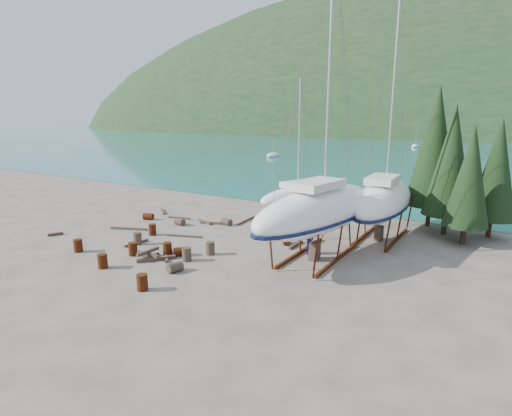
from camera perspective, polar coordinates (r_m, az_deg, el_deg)
The scene contains 49 objects.
ground at distance 27.97m, azimuth -4.70°, elevation -5.86°, with size 600.00×600.00×0.00m, color #5A5247.
bay_water at distance 336.70m, azimuth 29.67°, elevation 9.61°, with size 700.00×700.00×0.00m, color #1A6D82.
far_hill at distance 341.70m, azimuth 29.72°, elevation 9.63°, with size 800.00×360.00×110.00m, color black.
far_house_left at distance 224.52m, azimuth 12.39°, elevation 10.95°, with size 6.60×5.60×5.60m.
far_house_center at distance 214.33m, azimuth 22.66°, elevation 10.21°, with size 6.60×5.60×5.60m.
cypress_near_right at distance 33.53m, azimuth 26.11°, elevation 6.13°, with size 3.60×3.60×10.00m.
cypress_mid_right at distance 31.52m, azimuth 28.26°, elevation 3.97°, with size 3.06×3.06×8.50m.
cypress_back_left at distance 35.62m, azimuth 24.20°, elevation 8.04°, with size 4.14×4.14×11.50m.
cypress_far_right at distance 34.41m, azimuth 31.17°, elevation 4.75°, with size 3.24×3.24×9.00m.
moored_boat_left at distance 93.68m, azimuth 2.47°, elevation 7.53°, with size 2.00×5.00×6.05m.
moored_boat_mid at distance 101.74m, azimuth 28.68°, elevation 6.41°, with size 2.00×5.00×6.05m.
moored_boat_far at distance 133.64m, azimuth 21.80°, elevation 8.21°, with size 2.00×5.00×6.05m.
large_sailboat_near at distance 25.77m, azimuth 9.12°, elevation -0.18°, with size 5.69×13.11×19.96m.
large_sailboat_far at distance 31.02m, azimuth 17.72°, elevation 1.15°, with size 3.78×11.71×18.34m.
small_sailboat_shore at distance 35.78m, azimuth 5.69°, elevation 1.58°, with size 5.19×7.98×12.22m.
worker at distance 26.84m, azimuth 7.66°, elevation -4.77°, with size 0.64×0.42×1.76m, color #191353.
drum_0 at distance 29.76m, azimuth -24.07°, elevation -4.92°, with size 0.58×0.58×0.88m, color #622510.
drum_1 at distance 24.29m, azimuth -11.49°, elevation -8.29°, with size 0.58×0.58×0.88m, color #2D2823.
drum_2 at distance 36.97m, azimuth -15.12°, elevation -1.17°, with size 0.58×0.58×0.88m, color #622510.
drum_4 at distance 38.46m, azimuth 5.29°, elevation -0.24°, with size 0.58×0.58×0.88m, color #622510.
drum_5 at distance 26.82m, azimuth -6.55°, elevation -5.73°, with size 0.58×0.58×0.88m, color #2D2823.
drum_6 at distance 28.87m, azimuth 4.40°, elevation -4.65°, with size 0.58×0.58×0.88m, color #622510.
drum_7 at distance 22.22m, azimuth -15.94°, elevation -10.17°, with size 0.58×0.58×0.88m, color #622510.
drum_8 at distance 32.01m, azimuth -14.59°, elevation -3.00°, with size 0.58×0.58×0.88m, color #622510.
drum_9 at distance 33.96m, azimuth -4.20°, elevation -1.98°, with size 0.58×0.58×0.88m, color #2D2823.
drum_10 at distance 27.73m, azimuth -17.18°, elevation -5.61°, with size 0.58×0.58×0.88m, color #622510.
drum_12 at distance 26.95m, azimuth -10.74°, elevation -6.13°, with size 0.58×0.58×0.88m, color #622510.
drum_13 at distance 26.07m, azimuth -21.06°, elevation -7.09°, with size 0.58×0.58×0.88m, color #622510.
drum_14 at distance 27.17m, azimuth -12.54°, elevation -5.72°, with size 0.58×0.58×0.88m, color #622510.
drum_15 at distance 34.44m, azimuth -10.83°, elevation -1.97°, with size 0.58×0.58×0.88m, color #2D2823.
drum_16 at distance 29.98m, azimuth -16.55°, elevation -4.20°, with size 0.58×0.58×0.88m, color #2D2823.
drum_17 at distance 25.88m, azimuth -9.87°, elevation -6.54°, with size 0.58×0.58×0.88m, color #2D2823.
timber_1 at distance 28.61m, azimuth 5.72°, elevation -5.25°, with size 0.19×1.94×0.19m, color #4F392D.
timber_2 at distance 39.59m, azimuth -13.19°, elevation -0.45°, with size 0.19×2.39×0.19m, color #4F392D.
timber_3 at distance 28.01m, azimuth -12.32°, elevation -5.93°, with size 0.15×2.72×0.15m, color #4F392D.
timber_4 at distance 34.85m, azimuth -7.35°, elevation -2.01°, with size 0.17×1.89×0.17m, color #4F392D.
timber_5 at distance 27.19m, azimuth -12.80°, elevation -6.52°, with size 0.16×2.83×0.16m, color #4F392D.
timber_6 at distance 36.31m, azimuth 2.04°, elevation -1.29°, with size 0.19×2.00×0.19m, color #4F392D.
timber_8 at distance 34.50m, azimuth -6.50°, elevation -2.13°, with size 0.19×1.87×0.19m, color #4F392D.
timber_9 at distance 40.07m, azimuth 4.08°, elevation -0.01°, with size 0.15×2.25×0.15m, color #4F392D.
timber_10 at distance 35.12m, azimuth -1.44°, elevation -1.80°, with size 0.16×2.95×0.16m, color #4F392D.
timber_11 at distance 31.05m, azimuth -10.16°, elevation -3.98°, with size 0.15×2.81×0.15m, color #4F392D.
timber_12 at distance 30.15m, azimuth -16.73°, elevation -4.82°, with size 0.17×1.98×0.17m, color #4F392D.
timber_13 at distance 34.67m, azimuth -26.73°, elevation -3.35°, with size 0.22×1.10×0.22m, color #4F392D.
timber_14 at distance 34.13m, azimuth -17.70°, elevation -2.83°, with size 0.18×3.16×0.18m, color #4F392D.
timber_16 at distance 26.44m, azimuth -14.03°, elevation -7.07°, with size 0.23×2.45×0.23m, color #4F392D.
timber_17 at distance 36.71m, azimuth -10.90°, elevation -1.39°, with size 0.16×2.17×0.16m, color #4F392D.
timber_pile_fore at distance 26.82m, azimuth -15.18°, elevation -6.43°, with size 1.80×1.80×0.60m.
timber_pile_aft at distance 33.62m, azimuth 3.89°, elevation -2.11°, with size 1.80×1.80×0.60m.
Camera 1 is at (15.91, -21.21, 8.91)m, focal length 28.00 mm.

